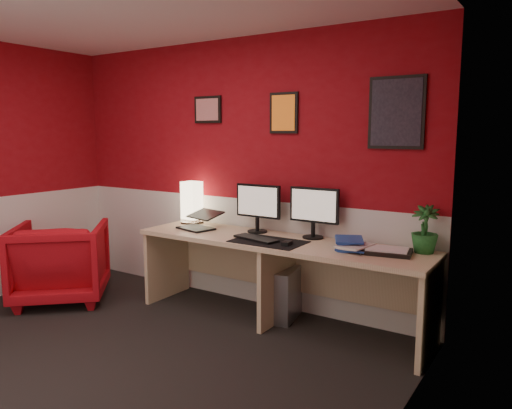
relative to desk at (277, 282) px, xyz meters
name	(u,v)px	position (x,y,z in m)	size (l,w,h in m)	color
ground	(91,366)	(-0.69, -1.41, -0.36)	(4.00, 3.50, 0.01)	black
wall_back	(234,172)	(-0.69, 0.34, 0.89)	(4.00, 0.01, 2.50)	maroon
wall_right	(373,218)	(1.31, -1.41, 0.89)	(0.01, 3.50, 2.50)	maroon
wainscot_back	(235,248)	(-0.69, 0.34, 0.14)	(4.00, 0.01, 1.00)	silver
wainscot_right	(366,375)	(1.31, -1.41, 0.14)	(0.01, 3.50, 1.00)	silver
desk	(277,282)	(0.00, 0.00, 0.00)	(2.60, 0.65, 0.73)	#CEB184
shoji_lamp	(192,204)	(-1.10, 0.18, 0.56)	(0.16, 0.16, 0.40)	#FFE5B2
laptop	(196,218)	(-0.88, -0.02, 0.47)	(0.33, 0.23, 0.22)	black
monitor_left	(257,201)	(-0.32, 0.18, 0.66)	(0.45, 0.06, 0.58)	black
monitor_right	(313,205)	(0.22, 0.22, 0.66)	(0.45, 0.06, 0.58)	black
desk_mat	(268,241)	(-0.03, -0.11, 0.37)	(0.60, 0.38, 0.01)	black
keyboard	(256,238)	(-0.15, -0.11, 0.38)	(0.42, 0.14, 0.02)	black
mouse	(287,243)	(0.17, -0.15, 0.39)	(0.06, 0.10, 0.03)	black
book_bottom	(341,246)	(0.57, 0.02, 0.38)	(0.23, 0.31, 0.03)	#214399
book_middle	(343,244)	(0.59, 0.00, 0.40)	(0.20, 0.28, 0.02)	silver
book_top	(335,240)	(0.52, 0.01, 0.43)	(0.21, 0.29, 0.03)	#214399
zen_tray	(387,252)	(0.93, 0.04, 0.38)	(0.35, 0.25, 0.03)	black
potted_plant	(425,229)	(1.15, 0.21, 0.54)	(0.20, 0.20, 0.36)	#19591E
pc_tower	(285,293)	(0.00, 0.13, -0.14)	(0.20, 0.45, 0.45)	#99999E
armchair	(61,262)	(-2.06, -0.65, 0.02)	(0.82, 0.84, 0.77)	#B80E17
art_left	(208,110)	(-0.99, 0.33, 1.49)	(0.32, 0.02, 0.26)	red
art_center	(284,113)	(-0.14, 0.33, 1.44)	(0.28, 0.02, 0.36)	orange
art_right	(396,113)	(0.87, 0.33, 1.42)	(0.44, 0.02, 0.56)	black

